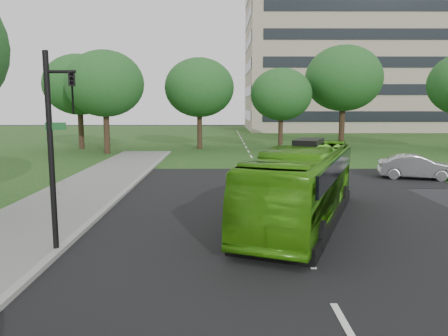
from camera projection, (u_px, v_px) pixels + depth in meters
name	position (u px, v px, depth m)	size (l,w,h in m)	color
ground	(295.00, 235.00, 14.31)	(160.00, 160.00, 0.00)	black
street_surfaces	(246.00, 155.00, 36.82)	(120.00, 120.00, 0.15)	black
office_building	(366.00, 56.00, 73.91)	(40.10, 20.10, 25.00)	tan
tree_park_a	(105.00, 84.00, 37.36)	(6.69, 6.69, 8.89)	black
tree_park_b	(199.00, 88.00, 41.63)	(6.64, 6.64, 8.70)	black
tree_park_c	(281.00, 94.00, 41.15)	(5.80, 5.80, 7.70)	black
tree_park_d	(344.00, 79.00, 43.28)	(7.63, 7.63, 10.09)	black
tree_park_f	(79.00, 85.00, 41.55)	(6.76, 6.76, 9.03)	black
bus	(302.00, 185.00, 15.77)	(2.33, 9.95, 2.77)	#3C8D10
sedan	(417.00, 167.00, 25.16)	(1.48, 4.24, 1.40)	#A6A7AB
traffic_light	(56.00, 137.00, 12.16)	(0.92, 0.27, 5.72)	black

